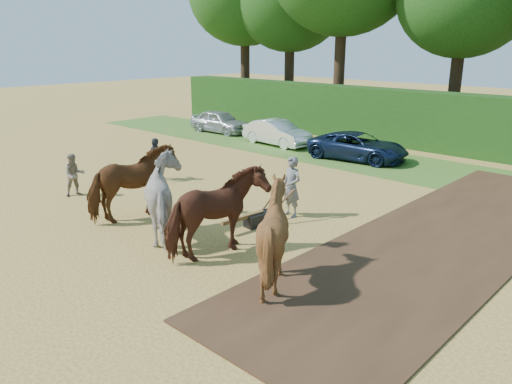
% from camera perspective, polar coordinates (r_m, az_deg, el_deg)
% --- Properties ---
extents(ground, '(120.00, 120.00, 0.00)m').
position_cam_1_polar(ground, '(10.98, -1.65, -13.05)').
color(ground, gold).
rests_on(ground, ground).
extents(earth_strip, '(4.50, 17.00, 0.05)m').
position_cam_1_polar(earth_strip, '(15.66, 20.97, -4.70)').
color(earth_strip, '#472D1C').
rests_on(earth_strip, ground).
extents(grass_verge, '(50.00, 5.00, 0.03)m').
position_cam_1_polar(grass_verge, '(22.46, 24.46, 1.20)').
color(grass_verge, '#38601E').
rests_on(grass_verge, ground).
extents(spectator_near, '(0.78, 0.90, 1.57)m').
position_cam_1_polar(spectator_near, '(19.48, -20.05, 1.85)').
color(spectator_near, tan).
rests_on(spectator_near, ground).
extents(spectator_far, '(0.74, 1.10, 1.74)m').
position_cam_1_polar(spectator_far, '(20.85, -11.41, 3.71)').
color(spectator_far, '#262A33').
rests_on(spectator_far, ground).
extents(plough_team, '(7.94, 5.53, 2.37)m').
position_cam_1_polar(plough_team, '(13.80, -6.91, -1.46)').
color(plough_team, brown).
rests_on(plough_team, ground).
extents(parked_cars, '(35.59, 3.39, 1.43)m').
position_cam_1_polar(parked_cars, '(22.17, 25.20, 2.72)').
color(parked_cars, '#B2B3B9').
rests_on(parked_cars, ground).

